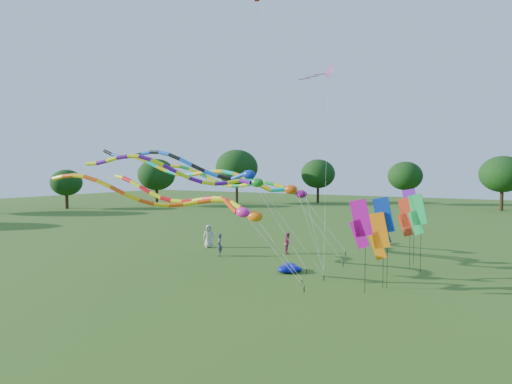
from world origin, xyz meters
The scene contains 19 objects.
ground centered at (0.00, 0.00, 0.00)m, with size 160.00×160.00×0.00m, color #275315.
tree_ring centered at (-6.60, 6.79, 5.29)m, with size 117.18×118.82×9.41m.
tube_kite_red centered at (-4.99, 2.23, 4.16)m, with size 14.25×1.35×6.31m.
tube_kite_orange centered at (-4.32, -1.51, 4.58)m, with size 13.57×4.04×6.46m.
tube_kite_purple centered at (-3.72, -0.13, 5.89)m, with size 12.17×5.49×7.49m.
tube_kite_blue centered at (-7.27, 3.53, 6.49)m, with size 16.44×1.14×8.18m.
tube_kite_cyan centered at (-5.49, 5.92, 5.53)m, with size 15.92×1.46×7.68m.
tube_kite_green centered at (-5.60, 9.50, 4.99)m, with size 14.23×1.79×7.09m.
delta_kite_high_c centered at (0.35, 10.37, 13.11)m, with size 4.41×7.14×14.49m.
banner_pole_red centered at (6.15, 8.73, 3.14)m, with size 1.16×0.22×4.40m.
banner_pole_violet centered at (6.15, 10.14, 3.63)m, with size 1.16×0.10×4.89m.
banner_pole_orange centered at (5.81, 3.08, 2.69)m, with size 1.16×0.10×3.95m.
banner_pole_blue_b centered at (5.99, 3.19, 3.47)m, with size 1.16×0.22×4.73m.
banner_pole_magenta_a centered at (5.24, 1.72, 3.43)m, with size 1.16×0.28×4.69m.
banner_pole_green centered at (6.94, 7.72, 3.43)m, with size 1.16×0.21×4.70m.
blue_nylon_heap centered at (0.63, 3.80, 0.20)m, with size 1.43×1.46×0.44m.
person_a centered at (-8.57, 8.13, 0.89)m, with size 0.87×0.57×1.79m, color #B9B9A7.
person_b centered at (-5.92, 5.75, 0.80)m, with size 0.58×0.38×1.59m, color #3B4052.
person_c centered at (-2.09, 8.93, 0.77)m, with size 0.75×0.58×1.54m, color #92354C.
Camera 1 is at (11.05, -18.98, 6.10)m, focal length 30.00 mm.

